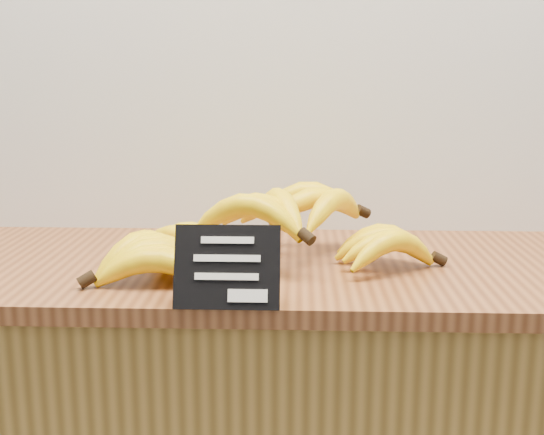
{
  "coord_description": "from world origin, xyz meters",
  "views": [
    {
      "loc": [
        0.13,
        1.55,
        1.27
      ],
      "look_at": [
        0.08,
        2.7,
        1.02
      ],
      "focal_mm": 45.0,
      "sensor_mm": 36.0,
      "label": 1
    }
  ],
  "objects": [
    {
      "name": "counter_top",
      "position": [
        0.08,
        2.75,
        0.92
      ],
      "size": [
        1.48,
        0.54,
        0.03
      ],
      "primitive_type": "cube",
      "color": "brown",
      "rests_on": "counter"
    },
    {
      "name": "chalkboard_sign",
      "position": [
        0.02,
        2.5,
        0.99
      ],
      "size": [
        0.15,
        0.05,
        0.12
      ],
      "primitive_type": "cube",
      "rotation": [
        -0.38,
        0.0,
        0.0
      ],
      "color": "black",
      "rests_on": "counter_top"
    },
    {
      "name": "banana_pile",
      "position": [
        0.06,
        2.72,
        0.99
      ],
      "size": [
        0.61,
        0.35,
        0.13
      ],
      "color": "yellow",
      "rests_on": "counter_top"
    }
  ]
}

